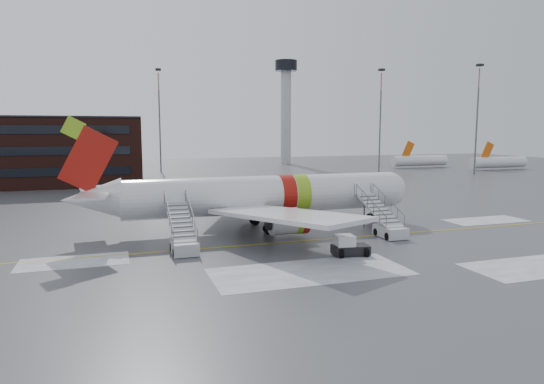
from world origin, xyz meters
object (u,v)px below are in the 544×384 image
object	(u,v)px
airliner	(257,196)
pushback_tug	(348,246)
airstair_fwd	(386,224)
airstair_aft	(183,238)

from	to	relation	value
airliner	pushback_tug	bearing A→B (deg)	-71.36
airstair_fwd	airstair_aft	xyz separation A→B (m)	(-19.08, 0.00, 0.00)
pushback_tug	airliner	bearing A→B (deg)	108.64
airstair_aft	pushback_tug	world-z (taller)	airstair_aft
airstair_fwd	pushback_tug	size ratio (longest dim) A/B	2.52
airliner	airstair_fwd	size ratio (longest dim) A/B	4.55
airliner	airstair_fwd	distance (m)	12.85
airliner	airstair_aft	bearing A→B (deg)	-141.67
airstair_aft	pushback_tug	bearing A→B (deg)	-23.97
airstair_aft	pushback_tug	xyz separation A→B (m)	(12.32, -5.48, -0.34)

